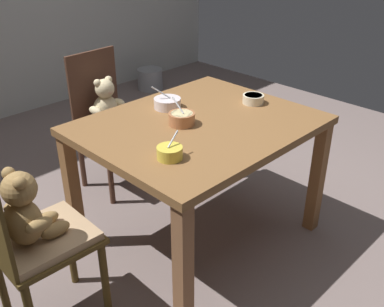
% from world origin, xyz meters
% --- Properties ---
extents(ground_plane, '(5.20, 5.20, 0.04)m').
position_xyz_m(ground_plane, '(0.00, 0.00, -0.02)').
color(ground_plane, slate).
extents(dining_table, '(1.17, 0.96, 0.73)m').
position_xyz_m(dining_table, '(0.00, 0.00, 0.64)').
color(dining_table, brown).
rests_on(dining_table, ground_plane).
extents(teddy_chair_near_left, '(0.42, 0.38, 0.85)m').
position_xyz_m(teddy_chair_near_left, '(-0.95, 0.04, 0.53)').
color(teddy_chair_near_left, '#4E3B18').
rests_on(teddy_chair_near_left, ground_plane).
extents(teddy_chair_far_center, '(0.42, 0.39, 0.92)m').
position_xyz_m(teddy_chair_far_center, '(0.01, 0.85, 0.53)').
color(teddy_chair_far_center, '#4A2E21').
rests_on(teddy_chair_far_center, ground_plane).
extents(porridge_bowl_white_far_center, '(0.15, 0.15, 0.13)m').
position_xyz_m(porridge_bowl_white_far_center, '(0.02, 0.26, 0.76)').
color(porridge_bowl_white_far_center, silver).
rests_on(porridge_bowl_white_far_center, dining_table).
extents(porridge_bowl_yellow_near_left, '(0.12, 0.12, 0.11)m').
position_xyz_m(porridge_bowl_yellow_near_left, '(-0.37, -0.18, 0.76)').
color(porridge_bowl_yellow_near_left, '#DEC943').
rests_on(porridge_bowl_yellow_near_left, dining_table).
extents(porridge_bowl_terracotta_center, '(0.14, 0.15, 0.13)m').
position_xyz_m(porridge_bowl_terracotta_center, '(-0.08, 0.04, 0.77)').
color(porridge_bowl_terracotta_center, '#B46F46').
rests_on(porridge_bowl_terracotta_center, dining_table).
extents(porridge_bowl_cream_near_right, '(0.12, 0.12, 0.05)m').
position_xyz_m(porridge_bowl_cream_near_right, '(0.41, -0.04, 0.76)').
color(porridge_bowl_cream_near_right, beige).
rests_on(porridge_bowl_cream_near_right, dining_table).
extents(metal_pail, '(0.27, 0.27, 0.22)m').
position_xyz_m(metal_pail, '(1.46, 2.15, 0.11)').
color(metal_pail, '#93969B').
rests_on(metal_pail, ground_plane).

